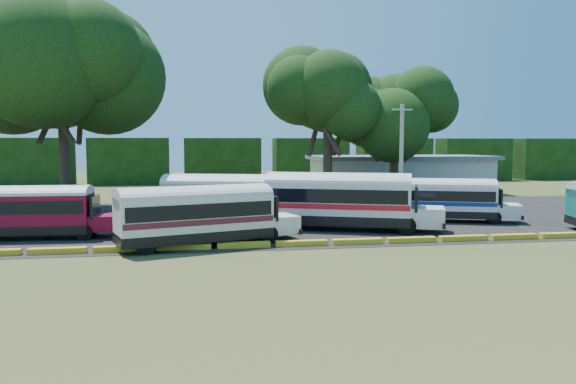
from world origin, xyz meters
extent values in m
plane|color=#2F4918|center=(0.00, 0.00, 0.00)|extent=(160.00, 160.00, 0.00)
cube|color=black|center=(1.00, 12.00, 0.01)|extent=(64.00, 24.00, 0.02)
cube|color=gold|center=(-10.50, 1.00, 0.15)|extent=(2.70, 0.45, 0.30)
cube|color=gold|center=(-7.50, 1.00, 0.15)|extent=(2.70, 0.45, 0.30)
cube|color=gold|center=(-4.50, 1.00, 0.15)|extent=(2.70, 0.45, 0.30)
cube|color=gold|center=(-1.50, 1.00, 0.15)|extent=(2.70, 0.45, 0.30)
cube|color=gold|center=(1.50, 1.00, 0.15)|extent=(2.70, 0.45, 0.30)
cube|color=gold|center=(4.50, 1.00, 0.15)|extent=(2.70, 0.45, 0.30)
cube|color=gold|center=(7.50, 1.00, 0.15)|extent=(2.70, 0.45, 0.30)
cube|color=gold|center=(10.50, 1.00, 0.15)|extent=(2.70, 0.45, 0.30)
cube|color=gold|center=(13.50, 1.00, 0.15)|extent=(2.70, 0.45, 0.30)
cube|color=gold|center=(16.50, 1.00, 0.15)|extent=(2.70, 0.45, 0.30)
cube|color=beige|center=(18.00, 30.00, 1.80)|extent=(18.00, 8.00, 3.60)
cube|color=#575A5F|center=(18.00, 30.00, 3.80)|extent=(19.00, 9.00, 0.40)
cube|color=black|center=(-24.00, 48.00, 3.00)|extent=(10.00, 4.00, 6.00)
cube|color=black|center=(-12.00, 48.00, 3.00)|extent=(10.00, 4.00, 6.00)
cube|color=black|center=(0.00, 48.00, 3.00)|extent=(10.00, 4.00, 6.00)
cube|color=black|center=(12.00, 48.00, 3.00)|extent=(10.00, 4.00, 6.00)
cube|color=black|center=(24.00, 48.00, 3.00)|extent=(10.00, 4.00, 6.00)
cube|color=black|center=(36.00, 48.00, 3.00)|extent=(10.00, 4.00, 6.00)
cube|color=black|center=(48.00, 48.00, 3.00)|extent=(10.00, 4.00, 6.00)
cylinder|color=black|center=(-9.93, 4.69, 0.45)|extent=(0.92, 0.30, 0.90)
cylinder|color=black|center=(-9.83, 6.63, 0.45)|extent=(0.92, 0.30, 0.90)
cube|color=black|center=(-13.41, 5.84, 0.59)|extent=(7.52, 2.63, 0.50)
cube|color=maroon|center=(-13.41, 5.84, 1.66)|extent=(7.52, 2.63, 1.66)
cube|color=black|center=(-13.41, 5.84, 1.86)|extent=(7.23, 2.67, 0.70)
ellipsoid|color=beige|center=(-13.41, 5.84, 2.49)|extent=(7.52, 2.63, 1.02)
cube|color=maroon|center=(-8.89, 5.61, 0.86)|extent=(1.73, 2.07, 0.86)
cube|color=black|center=(-9.46, 5.64, 1.74)|extent=(0.24, 2.08, 1.24)
cube|color=black|center=(-8.12, 5.57, 0.50)|extent=(0.28, 2.22, 0.27)
cylinder|color=black|center=(-0.06, 1.95, 0.48)|extent=(0.99, 0.54, 0.96)
cylinder|color=black|center=(-0.67, 3.90, 0.48)|extent=(0.99, 0.54, 0.96)
cylinder|color=black|center=(-6.26, 0.01, 0.48)|extent=(0.99, 0.54, 0.96)
cylinder|color=black|center=(-6.87, 1.97, 0.48)|extent=(0.99, 0.54, 0.96)
cube|color=black|center=(-3.92, 1.81, 0.62)|extent=(8.19, 4.62, 0.53)
cube|color=silver|center=(-3.92, 1.81, 1.75)|extent=(8.19, 4.62, 1.75)
cube|color=black|center=(-3.92, 1.81, 1.96)|extent=(7.91, 4.58, 0.73)
cube|color=maroon|center=(-3.92, 1.81, 1.40)|extent=(8.13, 4.63, 0.29)
ellipsoid|color=beige|center=(-3.92, 1.81, 2.63)|extent=(8.19, 4.62, 1.08)
cube|color=silver|center=(0.64, 3.24, 0.91)|extent=(2.27, 2.52, 0.91)
cube|color=black|center=(0.07, 3.06, 1.84)|extent=(0.79, 2.14, 1.31)
cube|color=black|center=(1.42, 3.48, 0.53)|extent=(0.86, 2.29, 0.29)
cube|color=black|center=(-7.62, 0.66, 0.53)|extent=(0.86, 2.29, 0.29)
cylinder|color=black|center=(1.73, 6.92, 0.51)|extent=(1.05, 0.55, 1.01)
cylinder|color=black|center=(2.33, 8.99, 0.51)|extent=(1.05, 0.55, 1.01)
cylinder|color=black|center=(-4.88, 8.83, 0.51)|extent=(1.05, 0.55, 1.01)
cylinder|color=black|center=(-4.28, 10.90, 0.51)|extent=(1.05, 0.55, 1.01)
cube|color=black|center=(-1.76, 9.05, 0.66)|extent=(8.66, 4.73, 0.56)
cube|color=#B9B8A7|center=(-1.76, 9.05, 1.85)|extent=(8.66, 4.73, 1.85)
cube|color=black|center=(-1.76, 9.05, 2.08)|extent=(8.36, 4.69, 0.78)
cube|color=#531520|center=(-1.76, 9.05, 1.48)|extent=(8.59, 4.74, 0.30)
ellipsoid|color=beige|center=(-1.76, 9.05, 2.78)|extent=(8.66, 4.73, 1.14)
cube|color=#B9B8A7|center=(3.09, 7.65, 0.96)|extent=(2.36, 2.64, 0.96)
cube|color=black|center=(2.48, 7.82, 1.95)|extent=(0.79, 2.27, 1.39)
cube|color=black|center=(3.92, 7.41, 0.56)|extent=(0.86, 2.43, 0.30)
cube|color=black|center=(-5.69, 10.19, 0.56)|extent=(0.86, 2.43, 0.30)
cylinder|color=black|center=(8.24, 3.46, 0.53)|extent=(1.10, 0.68, 1.07)
cylinder|color=black|center=(9.10, 5.58, 0.53)|extent=(1.10, 0.68, 1.07)
cylinder|color=black|center=(1.51, 6.21, 0.53)|extent=(1.10, 0.68, 1.07)
cylinder|color=black|center=(2.38, 8.32, 0.53)|extent=(1.10, 0.68, 1.07)
cube|color=black|center=(4.81, 6.09, 0.69)|extent=(9.12, 5.78, 0.59)
cube|color=silver|center=(4.81, 6.09, 1.96)|extent=(9.12, 5.78, 1.96)
cube|color=black|center=(4.81, 6.09, 2.20)|extent=(8.82, 5.71, 0.82)
cube|color=red|center=(4.81, 6.09, 1.57)|extent=(9.06, 5.79, 0.32)
ellipsoid|color=beige|center=(4.81, 6.09, 2.94)|extent=(9.12, 5.78, 1.20)
cube|color=silver|center=(9.76, 4.07, 1.02)|extent=(2.67, 2.90, 1.02)
cube|color=black|center=(9.14, 4.33, 2.06)|extent=(1.08, 2.34, 1.47)
cube|color=black|center=(10.60, 3.73, 0.59)|extent=(1.17, 2.50, 0.32)
cube|color=black|center=(0.81, 7.73, 0.59)|extent=(1.17, 2.50, 0.32)
cylinder|color=black|center=(15.50, 6.49, 0.45)|extent=(0.92, 0.54, 0.89)
cylinder|color=black|center=(16.15, 8.28, 0.45)|extent=(0.92, 0.54, 0.89)
cylinder|color=black|center=(9.81, 8.57, 0.45)|extent=(0.92, 0.54, 0.89)
cylinder|color=black|center=(10.47, 10.36, 0.45)|extent=(0.92, 0.54, 0.89)
cube|color=black|center=(12.56, 8.58, 0.58)|extent=(7.62, 4.60, 0.49)
cube|color=white|center=(12.56, 8.58, 1.63)|extent=(7.62, 4.60, 1.63)
cube|color=black|center=(12.56, 8.58, 1.83)|extent=(7.37, 4.55, 0.68)
cube|color=navy|center=(12.56, 8.58, 1.31)|extent=(7.57, 4.61, 0.27)
ellipsoid|color=beige|center=(12.56, 8.58, 2.45)|extent=(7.62, 4.60, 1.00)
cube|color=white|center=(16.74, 7.05, 0.85)|extent=(2.18, 2.39, 0.85)
cube|color=black|center=(16.22, 7.24, 1.72)|extent=(0.83, 1.97, 1.22)
cube|color=black|center=(17.46, 6.79, 0.49)|extent=(0.90, 2.10, 0.27)
cube|color=black|center=(9.18, 9.82, 0.49)|extent=(0.90, 2.10, 0.27)
cube|color=black|center=(18.93, 3.43, 0.50)|extent=(0.74, 2.20, 0.27)
cylinder|color=#39281C|center=(-13.71, 18.38, 4.03)|extent=(0.80, 0.80, 8.06)
cylinder|color=#39281C|center=(-12.49, 18.82, 7.49)|extent=(1.41, 2.88, 4.58)
cylinder|color=#39281C|center=(-14.71, 19.21, 7.49)|extent=(2.20, 2.50, 4.58)
cylinder|color=#39281C|center=(-13.94, 17.10, 7.49)|extent=(2.93, 0.94, 4.58)
ellipsoid|color=black|center=(-13.71, 18.38, 11.73)|extent=(12.84, 12.84, 9.42)
cylinder|color=#39281C|center=(7.71, 20.73, 3.26)|extent=(0.80, 0.80, 6.52)
cylinder|color=#39281C|center=(8.93, 21.17, 6.05)|extent=(1.24, 2.42, 3.75)
cylinder|color=#39281C|center=(6.72, 21.57, 6.05)|extent=(1.89, 2.13, 3.75)
cylinder|color=#39281C|center=(7.49, 19.45, 6.05)|extent=(2.46, 0.85, 3.75)
ellipsoid|color=black|center=(7.71, 20.73, 9.58)|extent=(9.13, 9.13, 6.70)
cylinder|color=#39281C|center=(14.42, 22.30, 2.83)|extent=(0.80, 0.80, 5.67)
cylinder|color=#39281C|center=(15.64, 22.75, 5.26)|extent=(1.15, 2.17, 3.29)
cylinder|color=#39281C|center=(13.42, 23.14, 5.26)|extent=(1.72, 1.93, 3.29)
cylinder|color=#39281C|center=(14.19, 21.02, 5.26)|extent=(2.20, 0.81, 3.29)
ellipsoid|color=black|center=(14.42, 22.30, 8.40)|extent=(8.80, 8.80, 6.45)
cylinder|color=gray|center=(11.66, 13.34, 4.14)|extent=(0.30, 0.30, 8.28)
cube|color=gray|center=(11.66, 13.34, 7.86)|extent=(1.60, 0.12, 0.12)
camera|label=1|loc=(-4.06, -27.20, 5.33)|focal=35.00mm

